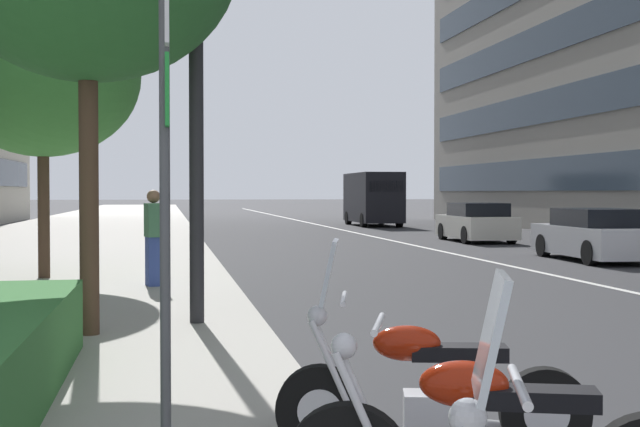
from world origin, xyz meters
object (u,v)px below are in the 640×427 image
car_approaching_light (595,236)px  parking_sign_by_curb (166,161)px  delivery_van_ahead (373,198)px  motorcycle_far_end_row (425,392)px  street_tree_by_lamp_post (43,75)px  car_mid_block_traffic (476,223)px  pedestrian_on_plaza (154,237)px

car_approaching_light → parking_sign_by_curb: bearing=147.4°
delivery_van_ahead → motorcycle_far_end_row: bearing=167.2°
parking_sign_by_curb → car_approaching_light: bearing=-35.3°
motorcycle_far_end_row → street_tree_by_lamp_post: street_tree_by_lamp_post is taller
car_mid_block_traffic → delivery_van_ahead: size_ratio=0.75×
pedestrian_on_plaza → parking_sign_by_curb: bearing=78.4°
car_mid_block_traffic → parking_sign_by_curb: size_ratio=1.47×
car_mid_block_traffic → street_tree_by_lamp_post: 18.30m
car_mid_block_traffic → parking_sign_by_curb: bearing=157.3°
street_tree_by_lamp_post → pedestrian_on_plaza: (-1.77, -2.08, -3.01)m
car_mid_block_traffic → street_tree_by_lamp_post: (-12.15, 13.27, 3.34)m
parking_sign_by_curb → street_tree_by_lamp_post: size_ratio=0.53×
street_tree_by_lamp_post → car_mid_block_traffic: bearing=-47.5°
car_approaching_light → car_mid_block_traffic: (8.57, 0.01, 0.02)m
parking_sign_by_curb → motorcycle_far_end_row: bearing=-70.1°
motorcycle_far_end_row → delivery_van_ahead: size_ratio=0.37×
car_mid_block_traffic → street_tree_by_lamp_post: bearing=134.3°
motorcycle_far_end_row → parking_sign_by_curb: parking_sign_by_curb is taller
pedestrian_on_plaza → car_approaching_light: bearing=-167.3°
parking_sign_by_curb → street_tree_by_lamp_post: bearing=10.8°
pedestrian_on_plaza → motorcycle_far_end_row: bearing=88.6°
motorcycle_far_end_row → parking_sign_by_curb: (-0.62, 1.72, 1.53)m
delivery_van_ahead → parking_sign_by_curb: (-38.64, 10.75, 0.48)m
car_mid_block_traffic → parking_sign_by_curb: (-24.09, 10.98, 1.30)m
parking_sign_by_curb → street_tree_by_lamp_post: 12.33m
motorcycle_far_end_row → street_tree_by_lamp_post: 12.53m
motorcycle_far_end_row → delivery_van_ahead: delivery_van_ahead is taller
street_tree_by_lamp_post → parking_sign_by_curb: bearing=-169.2°
car_approaching_light → car_mid_block_traffic: 8.57m
motorcycle_far_end_row → car_mid_block_traffic: (23.47, -9.26, 0.23)m
car_mid_block_traffic → street_tree_by_lamp_post: street_tree_by_lamp_post is taller
car_approaching_light → car_mid_block_traffic: bearing=2.8°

